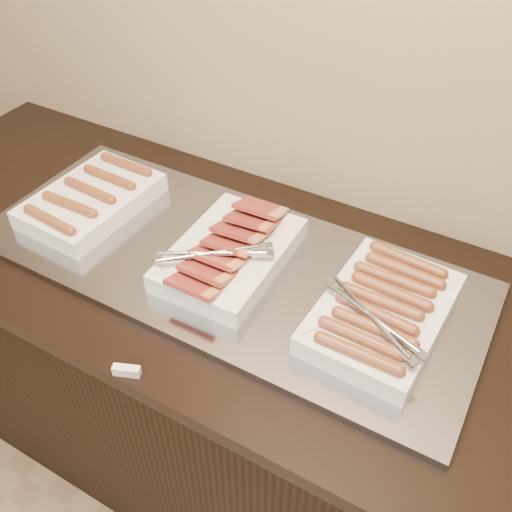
{
  "coord_description": "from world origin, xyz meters",
  "views": [
    {
      "loc": [
        0.56,
        1.31,
        1.82
      ],
      "look_at": [
        0.09,
        2.13,
        0.97
      ],
      "focal_mm": 40.0,
      "sensor_mm": 36.0,
      "label": 1
    }
  ],
  "objects_px": {
    "dish_right": "(382,311)",
    "dish_center": "(229,253)",
    "counter": "(228,377)",
    "warming_tray": "(225,263)",
    "dish_left": "(92,199)"
  },
  "relations": [
    {
      "from": "counter",
      "to": "dish_right",
      "type": "xyz_separation_m",
      "value": [
        0.39,
        -0.0,
        0.5
      ]
    },
    {
      "from": "warming_tray",
      "to": "dish_left",
      "type": "relative_size",
      "value": 3.44
    },
    {
      "from": "counter",
      "to": "dish_left",
      "type": "xyz_separation_m",
      "value": [
        -0.4,
        0.0,
        0.5
      ]
    },
    {
      "from": "warming_tray",
      "to": "dish_center",
      "type": "distance_m",
      "value": 0.05
    },
    {
      "from": "counter",
      "to": "warming_tray",
      "type": "height_order",
      "value": "warming_tray"
    },
    {
      "from": "dish_right",
      "to": "dish_center",
      "type": "bearing_deg",
      "value": -177.33
    },
    {
      "from": "warming_tray",
      "to": "dish_left",
      "type": "bearing_deg",
      "value": 180.0
    },
    {
      "from": "dish_left",
      "to": "warming_tray",
      "type": "bearing_deg",
      "value": 2.3
    },
    {
      "from": "warming_tray",
      "to": "dish_right",
      "type": "xyz_separation_m",
      "value": [
        0.38,
        -0.0,
        0.04
      ]
    },
    {
      "from": "dish_center",
      "to": "counter",
      "type": "bearing_deg",
      "value": 168.75
    },
    {
      "from": "warming_tray",
      "to": "dish_center",
      "type": "relative_size",
      "value": 3.25
    },
    {
      "from": "dish_right",
      "to": "counter",
      "type": "bearing_deg",
      "value": -177.95
    },
    {
      "from": "dish_center",
      "to": "dish_right",
      "type": "xyz_separation_m",
      "value": [
        0.37,
        0.0,
        0.0
      ]
    },
    {
      "from": "warming_tray",
      "to": "dish_center",
      "type": "bearing_deg",
      "value": -14.98
    },
    {
      "from": "counter",
      "to": "dish_center",
      "type": "distance_m",
      "value": 0.5
    }
  ]
}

